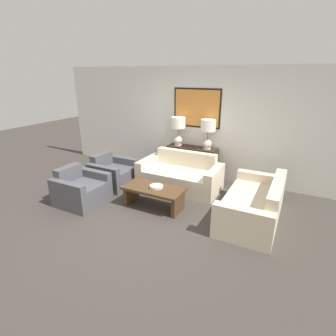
{
  "coord_description": "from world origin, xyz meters",
  "views": [
    {
      "loc": [
        2.3,
        -3.61,
        2.48
      ],
      "look_at": [
        -0.02,
        0.87,
        0.65
      ],
      "focal_mm": 28.0,
      "sensor_mm": 36.0,
      "label": 1
    }
  ],
  "objects_px": {
    "console_table": "(192,163)",
    "table_lamp_right": "(208,130)",
    "decorative_bowl": "(156,187)",
    "armchair_near_camera": "(81,190)",
    "coffee_table": "(154,193)",
    "couch_by_back_wall": "(180,176)",
    "couch_by_side": "(254,205)",
    "table_lamp_left": "(178,127)",
    "armchair_near_back_wall": "(113,174)"
  },
  "relations": [
    {
      "from": "armchair_near_back_wall",
      "to": "table_lamp_left",
      "type": "bearing_deg",
      "value": 49.91
    },
    {
      "from": "console_table",
      "to": "table_lamp_right",
      "type": "xyz_separation_m",
      "value": [
        0.38,
        0.0,
        0.86
      ]
    },
    {
      "from": "table_lamp_left",
      "to": "coffee_table",
      "type": "distance_m",
      "value": 2.04
    },
    {
      "from": "armchair_near_camera",
      "to": "console_table",
      "type": "bearing_deg",
      "value": 57.51
    },
    {
      "from": "table_lamp_left",
      "to": "couch_by_back_wall",
      "type": "bearing_deg",
      "value": -60.56
    },
    {
      "from": "armchair_near_back_wall",
      "to": "console_table",
      "type": "bearing_deg",
      "value": 41.24
    },
    {
      "from": "table_lamp_left",
      "to": "armchair_near_back_wall",
      "type": "xyz_separation_m",
      "value": [
        -1.07,
        -1.27,
        -0.99
      ]
    },
    {
      "from": "armchair_near_back_wall",
      "to": "couch_by_side",
      "type": "bearing_deg",
      "value": -1.42
    },
    {
      "from": "console_table",
      "to": "couch_by_side",
      "type": "distance_m",
      "value": 2.22
    },
    {
      "from": "couch_by_back_wall",
      "to": "coffee_table",
      "type": "distance_m",
      "value": 1.1
    },
    {
      "from": "table_lamp_right",
      "to": "armchair_near_camera",
      "type": "height_order",
      "value": "table_lamp_right"
    },
    {
      "from": "couch_by_back_wall",
      "to": "couch_by_side",
      "type": "relative_size",
      "value": 1.0
    },
    {
      "from": "table_lamp_left",
      "to": "decorative_bowl",
      "type": "height_order",
      "value": "table_lamp_left"
    },
    {
      "from": "table_lamp_left",
      "to": "couch_by_side",
      "type": "xyz_separation_m",
      "value": [
        2.14,
        -1.35,
        -0.98
      ]
    },
    {
      "from": "table_lamp_right",
      "to": "couch_by_back_wall",
      "type": "height_order",
      "value": "table_lamp_right"
    },
    {
      "from": "decorative_bowl",
      "to": "armchair_near_back_wall",
      "type": "relative_size",
      "value": 0.3
    },
    {
      "from": "couch_by_side",
      "to": "armchair_near_back_wall",
      "type": "height_order",
      "value": "couch_by_side"
    },
    {
      "from": "couch_by_side",
      "to": "table_lamp_right",
      "type": "bearing_deg",
      "value": 135.63
    },
    {
      "from": "coffee_table",
      "to": "decorative_bowl",
      "type": "xyz_separation_m",
      "value": [
        0.05,
        0.02,
        0.13
      ]
    },
    {
      "from": "armchair_near_camera",
      "to": "table_lamp_right",
      "type": "bearing_deg",
      "value": 51.21
    },
    {
      "from": "coffee_table",
      "to": "table_lamp_right",
      "type": "bearing_deg",
      "value": 76.26
    },
    {
      "from": "table_lamp_left",
      "to": "armchair_near_back_wall",
      "type": "bearing_deg",
      "value": -130.09
    },
    {
      "from": "couch_by_side",
      "to": "decorative_bowl",
      "type": "xyz_separation_m",
      "value": [
        -1.76,
        -0.41,
        0.17
      ]
    },
    {
      "from": "table_lamp_left",
      "to": "couch_by_side",
      "type": "distance_m",
      "value": 2.71
    },
    {
      "from": "table_lamp_right",
      "to": "decorative_bowl",
      "type": "distance_m",
      "value": 1.97
    },
    {
      "from": "console_table",
      "to": "table_lamp_left",
      "type": "relative_size",
      "value": 1.76
    },
    {
      "from": "couch_by_back_wall",
      "to": "armchair_near_back_wall",
      "type": "xyz_separation_m",
      "value": [
        -1.45,
        -0.6,
        -0.0
      ]
    },
    {
      "from": "coffee_table",
      "to": "couch_by_side",
      "type": "bearing_deg",
      "value": 13.12
    },
    {
      "from": "couch_by_back_wall",
      "to": "armchair_near_back_wall",
      "type": "bearing_deg",
      "value": -157.58
    },
    {
      "from": "table_lamp_right",
      "to": "coffee_table",
      "type": "xyz_separation_m",
      "value": [
        -0.43,
        -1.77,
        -0.95
      ]
    },
    {
      "from": "coffee_table",
      "to": "armchair_near_back_wall",
      "type": "height_order",
      "value": "armchair_near_back_wall"
    },
    {
      "from": "console_table",
      "to": "armchair_near_camera",
      "type": "bearing_deg",
      "value": -122.49
    },
    {
      "from": "couch_by_side",
      "to": "armchair_near_back_wall",
      "type": "xyz_separation_m",
      "value": [
        -3.21,
        0.08,
        -0.0
      ]
    },
    {
      "from": "table_lamp_left",
      "to": "decorative_bowl",
      "type": "distance_m",
      "value": 1.97
    },
    {
      "from": "console_table",
      "to": "coffee_table",
      "type": "relative_size",
      "value": 1.04
    },
    {
      "from": "couch_by_side",
      "to": "armchair_near_back_wall",
      "type": "distance_m",
      "value": 3.21
    },
    {
      "from": "table_lamp_left",
      "to": "armchair_near_camera",
      "type": "height_order",
      "value": "table_lamp_left"
    },
    {
      "from": "console_table",
      "to": "coffee_table",
      "type": "xyz_separation_m",
      "value": [
        -0.05,
        -1.77,
        -0.09
      ]
    },
    {
      "from": "table_lamp_right",
      "to": "couch_by_side",
      "type": "relative_size",
      "value": 0.38
    },
    {
      "from": "table_lamp_right",
      "to": "armchair_near_back_wall",
      "type": "bearing_deg",
      "value": -145.21
    },
    {
      "from": "table_lamp_left",
      "to": "couch_by_back_wall",
      "type": "distance_m",
      "value": 1.25
    },
    {
      "from": "decorative_bowl",
      "to": "armchair_near_camera",
      "type": "bearing_deg",
      "value": -160.33
    },
    {
      "from": "decorative_bowl",
      "to": "couch_by_back_wall",
      "type": "bearing_deg",
      "value": 89.94
    },
    {
      "from": "table_lamp_right",
      "to": "coffee_table",
      "type": "distance_m",
      "value": 2.06
    },
    {
      "from": "table_lamp_right",
      "to": "armchair_near_back_wall",
      "type": "relative_size",
      "value": 0.8
    },
    {
      "from": "console_table",
      "to": "armchair_near_back_wall",
      "type": "relative_size",
      "value": 1.41
    },
    {
      "from": "couch_by_back_wall",
      "to": "coffee_table",
      "type": "bearing_deg",
      "value": -92.81
    },
    {
      "from": "console_table",
      "to": "couch_by_back_wall",
      "type": "bearing_deg",
      "value": -90.0
    },
    {
      "from": "console_table",
      "to": "armchair_near_camera",
      "type": "relative_size",
      "value": 1.41
    },
    {
      "from": "decorative_bowl",
      "to": "armchair_near_camera",
      "type": "distance_m",
      "value": 1.55
    }
  ]
}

